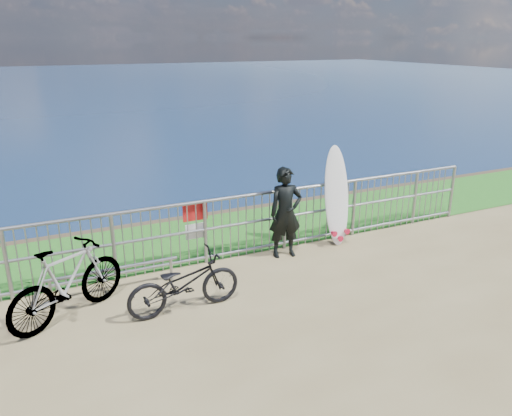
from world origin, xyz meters
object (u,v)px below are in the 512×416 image
surfboard (337,199)px  bicycle_near (184,283)px  surfer (286,213)px  bicycle_far (67,282)px

surfboard → bicycle_near: (-3.28, -1.20, -0.42)m
bicycle_near → surfer: bearing=-65.7°
surfer → bicycle_far: (-3.62, -0.59, -0.26)m
bicycle_near → surfboard: bearing=-71.9°
surfer → bicycle_near: surfer is taller
surfer → surfboard: (1.13, 0.13, 0.05)m
surfer → bicycle_near: 2.43m
surfboard → surfer: bearing=-173.2°
surfer → bicycle_near: bearing=-145.8°
bicycle_near → bicycle_far: 1.55m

